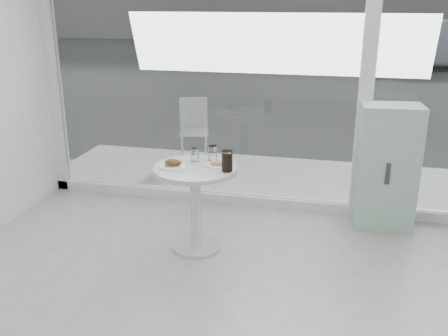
% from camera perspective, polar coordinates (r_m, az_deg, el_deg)
% --- Properties ---
extents(room_shell, '(6.00, 6.00, 6.00)m').
position_cam_1_polar(room_shell, '(1.56, -12.04, 9.92)').
color(room_shell, white).
rests_on(room_shell, ground).
extents(storefront, '(5.00, 0.14, 3.00)m').
position_cam_1_polar(storefront, '(5.02, 6.64, 13.90)').
color(storefront, silver).
rests_on(storefront, ground).
extents(main_table, '(0.72, 0.72, 0.77)m').
position_cam_1_polar(main_table, '(4.33, -3.26, -2.62)').
color(main_table, silver).
rests_on(main_table, ground).
extents(patio_deck, '(5.60, 1.60, 0.05)m').
position_cam_1_polar(patio_deck, '(6.17, 6.26, -1.23)').
color(patio_deck, silver).
rests_on(patio_deck, ground).
extents(street, '(40.00, 24.00, 0.00)m').
position_cam_1_polar(street, '(18.10, 11.24, 11.78)').
color(street, '#323232').
rests_on(street, ground).
extents(mint_cabinet, '(0.59, 0.42, 1.21)m').
position_cam_1_polar(mint_cabinet, '(5.01, 18.04, 0.10)').
color(mint_cabinet, '#8EB5A0').
rests_on(mint_cabinet, ground).
extents(patio_chair, '(0.46, 0.46, 0.85)m').
position_cam_1_polar(patio_chair, '(6.60, -3.47, 4.79)').
color(patio_chair, silver).
rests_on(patio_chair, patio_deck).
extents(car_white, '(4.25, 2.14, 1.39)m').
position_cam_1_polar(car_white, '(17.34, 7.06, 14.00)').
color(car_white, silver).
rests_on(car_white, street).
extents(car_silver, '(4.82, 3.02, 1.50)m').
position_cam_1_polar(car_silver, '(17.42, 24.03, 12.76)').
color(car_silver, '#AAADB2').
rests_on(car_silver, street).
extents(plate_fritter, '(0.23, 0.23, 0.07)m').
position_cam_1_polar(plate_fritter, '(4.26, -5.82, 0.45)').
color(plate_fritter, white).
rests_on(plate_fritter, main_table).
extents(plate_donut, '(0.20, 0.20, 0.05)m').
position_cam_1_polar(plate_donut, '(4.28, -0.81, 0.53)').
color(plate_donut, white).
rests_on(plate_donut, main_table).
extents(water_tumbler_a, '(0.07, 0.07, 0.12)m').
position_cam_1_polar(water_tumbler_a, '(4.39, -3.34, 1.44)').
color(water_tumbler_a, white).
rests_on(water_tumbler_a, main_table).
extents(water_tumbler_b, '(0.08, 0.08, 0.13)m').
position_cam_1_polar(water_tumbler_b, '(4.42, -1.30, 1.63)').
color(water_tumbler_b, white).
rests_on(water_tumbler_b, main_table).
extents(cola_glass, '(0.09, 0.09, 0.18)m').
position_cam_1_polar(cola_glass, '(4.12, 0.36, 0.76)').
color(cola_glass, white).
rests_on(cola_glass, main_table).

